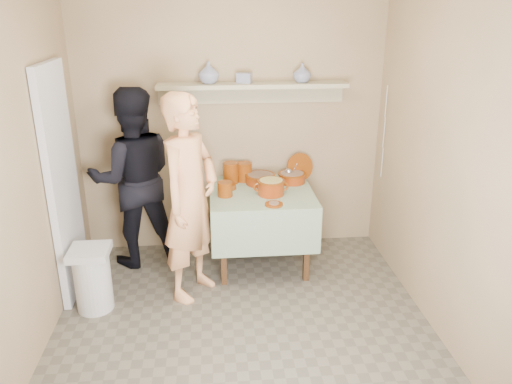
{
  "coord_description": "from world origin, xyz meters",
  "views": [
    {
      "loc": [
        -0.21,
        -3.12,
        2.41
      ],
      "look_at": [
        0.15,
        0.75,
        0.95
      ],
      "focal_mm": 35.0,
      "sensor_mm": 36.0,
      "label": 1
    }
  ],
  "objects": [
    {
      "name": "tile_panel",
      "position": [
        -1.46,
        0.95,
        1.0
      ],
      "size": [
        0.06,
        0.7,
        2.0
      ],
      "primitive_type": "cube",
      "color": "silver",
      "rests_on": "ground"
    },
    {
      "name": "person_helper",
      "position": [
        -0.95,
        1.45,
        0.87
      ],
      "size": [
        0.96,
        0.82,
        1.73
      ],
      "primitive_type": "imported",
      "rotation": [
        0.0,
        0.0,
        -2.92
      ],
      "color": "black",
      "rests_on": "ground"
    },
    {
      "name": "front_plate",
      "position": [
        0.32,
        0.9,
        0.77
      ],
      "size": [
        0.16,
        0.16,
        0.03
      ],
      "color": "#692805",
      "rests_on": "serving_table"
    },
    {
      "name": "vase_left",
      "position": [
        -0.21,
        1.63,
        1.82
      ],
      "size": [
        0.26,
        0.26,
        0.2
      ],
      "primitive_type": "imported",
      "rotation": [
        0.0,
        0.0,
        0.49
      ],
      "color": "navy",
      "rests_on": "wall_shelf"
    },
    {
      "name": "cazuela_meat_b",
      "position": [
        0.58,
        1.49,
        0.82
      ],
      "size": [
        0.28,
        0.28,
        0.1
      ],
      "color": "maroon",
      "rests_on": "serving_table"
    },
    {
      "name": "propped_lid",
      "position": [
        0.67,
        1.6,
        0.88
      ],
      "size": [
        0.29,
        0.15,
        0.28
      ],
      "primitive_type": "cylinder",
      "rotation": [
        1.36,
        0.0,
        0.27
      ],
      "color": "#692805",
      "rests_on": "serving_table"
    },
    {
      "name": "electrical_cord",
      "position": [
        1.47,
        1.48,
        1.25
      ],
      "size": [
        0.01,
        0.05,
        0.9
      ],
      "color": "silver",
      "rests_on": "wall_shelf"
    },
    {
      "name": "ladle",
      "position": [
        0.55,
        1.5,
        0.87
      ],
      "size": [
        0.08,
        0.26,
        0.19
      ],
      "color": "silver",
      "rests_on": "cazuela_meat_b"
    },
    {
      "name": "empty_bowl",
      "position": [
        -0.06,
        1.36,
        0.78
      ],
      "size": [
        0.16,
        0.16,
        0.05
      ],
      "primitive_type": "cylinder",
      "color": "#692805",
      "rests_on": "serving_table"
    },
    {
      "name": "plate_stack_a",
      "position": [
        -0.03,
        1.54,
        0.86
      ],
      "size": [
        0.15,
        0.15,
        0.2
      ],
      "primitive_type": "cylinder",
      "color": "#692805",
      "rests_on": "serving_table"
    },
    {
      "name": "serving_table",
      "position": [
        0.25,
        1.28,
        0.64
      ],
      "size": [
        0.97,
        0.97,
        0.76
      ],
      "color": "#4C2D16",
      "rests_on": "ground"
    },
    {
      "name": "wall_shelf",
      "position": [
        0.2,
        1.65,
        1.67
      ],
      "size": [
        1.8,
        0.25,
        0.21
      ],
      "color": "tan",
      "rests_on": "room_shell"
    },
    {
      "name": "cazuela_meat_a",
      "position": [
        0.26,
        1.48,
        0.82
      ],
      "size": [
        0.3,
        0.3,
        0.1
      ],
      "color": "maroon",
      "rests_on": "serving_table"
    },
    {
      "name": "room_shell",
      "position": [
        0.0,
        0.0,
        1.61
      ],
      "size": [
        3.04,
        3.54,
        2.62
      ],
      "color": "tan",
      "rests_on": "ground"
    },
    {
      "name": "plate_stack_b",
      "position": [
        0.11,
        1.58,
        0.85
      ],
      "size": [
        0.16,
        0.16,
        0.19
      ],
      "primitive_type": "cylinder",
      "color": "#692805",
      "rests_on": "serving_table"
    },
    {
      "name": "trash_bin",
      "position": [
        -1.23,
        0.61,
        0.28
      ],
      "size": [
        0.32,
        0.32,
        0.56
      ],
      "color": "silver",
      "rests_on": "ground"
    },
    {
      "name": "cazuela_rice",
      "position": [
        0.33,
        1.17,
        0.85
      ],
      "size": [
        0.33,
        0.25,
        0.14
      ],
      "color": "maroon",
      "rests_on": "serving_table"
    },
    {
      "name": "bowl_stack",
      "position": [
        -0.1,
        1.17,
        0.83
      ],
      "size": [
        0.14,
        0.14,
        0.14
      ],
      "primitive_type": "cylinder",
      "color": "#692805",
      "rests_on": "serving_table"
    },
    {
      "name": "ceramic_box",
      "position": [
        0.12,
        1.62,
        1.77
      ],
      "size": [
        0.16,
        0.13,
        0.1
      ],
      "primitive_type": "cube",
      "rotation": [
        0.0,
        0.0,
        -0.34
      ],
      "color": "navy",
      "rests_on": "wall_shelf"
    },
    {
      "name": "person_cook",
      "position": [
        -0.4,
        0.8,
        0.89
      ],
      "size": [
        0.71,
        0.78,
        1.78
      ],
      "primitive_type": "imported",
      "rotation": [
        0.0,
        0.0,
        1.01
      ],
      "color": "#EC9E66",
      "rests_on": "ground"
    },
    {
      "name": "ground",
      "position": [
        0.0,
        0.0,
        0.0
      ],
      "size": [
        3.5,
        3.5,
        0.0
      ],
      "primitive_type": "plane",
      "color": "#605A4B",
      "rests_on": "ground"
    },
    {
      "name": "vase_right",
      "position": [
        0.67,
        1.62,
        1.81
      ],
      "size": [
        0.2,
        0.2,
        0.18
      ],
      "primitive_type": "imported",
      "rotation": [
        0.0,
        0.0,
        -0.2
      ],
      "color": "navy",
      "rests_on": "wall_shelf"
    }
  ]
}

